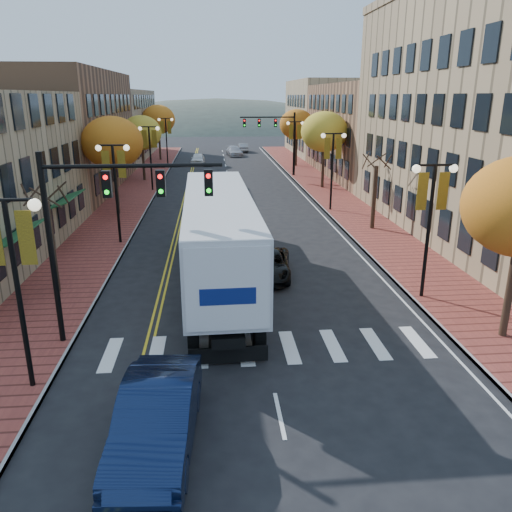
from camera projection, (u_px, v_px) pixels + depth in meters
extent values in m
plane|color=black|center=(272.00, 378.00, 16.21)|extent=(200.00, 200.00, 0.00)
cube|color=brown|center=(135.00, 194.00, 46.26)|extent=(4.00, 85.00, 0.15)
cube|color=brown|center=(325.00, 191.00, 47.74)|extent=(4.00, 85.00, 0.15)
cube|color=brown|center=(50.00, 131.00, 47.25)|extent=(12.00, 24.00, 11.00)
cube|color=#9E8966|center=(104.00, 125.00, 71.18)|extent=(12.00, 26.00, 9.50)
cube|color=brown|center=(392.00, 131.00, 56.02)|extent=(15.00, 24.00, 10.00)
cube|color=#9E8966|center=(343.00, 118.00, 76.73)|extent=(15.00, 20.00, 11.00)
cylinder|color=#382619|center=(52.00, 247.00, 22.36)|extent=(0.28, 0.28, 4.20)
cylinder|color=#382619|center=(116.00, 181.00, 37.42)|extent=(0.28, 0.28, 4.90)
ellipsoid|color=orange|center=(112.00, 143.00, 36.54)|extent=(4.48, 4.48, 3.81)
cylinder|color=#382619|center=(143.00, 158.00, 52.65)|extent=(0.28, 0.28, 4.55)
ellipsoid|color=gold|center=(141.00, 133.00, 51.83)|extent=(4.16, 4.16, 3.54)
cylinder|color=#382619|center=(160.00, 141.00, 69.64)|extent=(0.28, 0.28, 5.04)
ellipsoid|color=orange|center=(158.00, 119.00, 68.73)|extent=(4.61, 4.61, 3.92)
cylinder|color=#382619|center=(512.00, 278.00, 18.10)|extent=(0.28, 0.28, 4.55)
cylinder|color=#382619|center=(374.00, 197.00, 33.33)|extent=(0.28, 0.28, 4.20)
cylinder|color=#382619|center=(323.00, 162.00, 48.39)|extent=(0.28, 0.28, 4.90)
ellipsoid|color=gold|center=(324.00, 132.00, 47.51)|extent=(4.48, 4.48, 3.81)
cylinder|color=#382619|center=(296.00, 147.00, 63.58)|extent=(0.28, 0.28, 4.76)
ellipsoid|color=orange|center=(297.00, 124.00, 62.73)|extent=(4.35, 4.35, 3.70)
cylinder|color=black|center=(20.00, 300.00, 14.67)|extent=(0.16, 0.16, 6.00)
cylinder|color=black|center=(4.00, 200.00, 13.75)|extent=(1.60, 0.10, 0.10)
sphere|color=#FFF2CC|center=(34.00, 205.00, 13.86)|extent=(0.36, 0.36, 0.36)
cube|color=gold|center=(26.00, 238.00, 14.12)|extent=(0.45, 0.03, 1.60)
cylinder|color=black|center=(117.00, 196.00, 29.84)|extent=(0.16, 0.16, 6.00)
cylinder|color=black|center=(112.00, 145.00, 28.92)|extent=(1.60, 0.10, 0.10)
sphere|color=#FFF2CC|center=(98.00, 148.00, 28.90)|extent=(0.36, 0.36, 0.36)
sphere|color=#FFF2CC|center=(126.00, 148.00, 29.03)|extent=(0.36, 0.36, 0.36)
cube|color=gold|center=(106.00, 164.00, 29.22)|extent=(0.45, 0.03, 1.60)
cube|color=gold|center=(122.00, 164.00, 29.29)|extent=(0.45, 0.03, 1.60)
cylinder|color=black|center=(151.00, 160.00, 46.90)|extent=(0.16, 0.16, 6.00)
cylinder|color=black|center=(149.00, 127.00, 45.98)|extent=(1.60, 0.10, 0.10)
sphere|color=#FFF2CC|center=(140.00, 129.00, 45.96)|extent=(0.36, 0.36, 0.36)
sphere|color=#FFF2CC|center=(158.00, 128.00, 46.10)|extent=(0.36, 0.36, 0.36)
cube|color=gold|center=(145.00, 139.00, 46.28)|extent=(0.45, 0.03, 1.60)
cube|color=gold|center=(154.00, 139.00, 46.36)|extent=(0.45, 0.03, 1.60)
cylinder|color=black|center=(167.00, 143.00, 63.97)|extent=(0.16, 0.16, 6.00)
cylinder|color=black|center=(165.00, 118.00, 63.05)|extent=(1.60, 0.10, 0.10)
sphere|color=#FFF2CC|center=(159.00, 120.00, 63.03)|extent=(0.36, 0.36, 0.36)
sphere|color=#FFF2CC|center=(172.00, 120.00, 63.16)|extent=(0.36, 0.36, 0.36)
cube|color=gold|center=(162.00, 127.00, 63.35)|extent=(0.45, 0.03, 1.60)
cube|color=gold|center=(169.00, 127.00, 63.43)|extent=(0.45, 0.03, 1.60)
cylinder|color=black|center=(428.00, 235.00, 21.59)|extent=(0.16, 0.16, 6.00)
cylinder|color=black|center=(436.00, 165.00, 20.67)|extent=(1.60, 0.10, 0.10)
sphere|color=#FFF2CC|center=(416.00, 169.00, 20.65)|extent=(0.36, 0.36, 0.36)
sphere|color=#FFF2CC|center=(454.00, 168.00, 20.79)|extent=(0.36, 0.36, 0.36)
cube|color=gold|center=(422.00, 191.00, 20.97)|extent=(0.45, 0.03, 1.60)
cube|color=gold|center=(443.00, 191.00, 21.05)|extent=(0.45, 0.03, 1.60)
cylinder|color=black|center=(332.00, 173.00, 38.66)|extent=(0.16, 0.16, 6.00)
cylinder|color=black|center=(334.00, 134.00, 37.74)|extent=(1.60, 0.10, 0.10)
sphere|color=#FFF2CC|center=(323.00, 136.00, 37.72)|extent=(0.36, 0.36, 0.36)
sphere|color=#FFF2CC|center=(344.00, 136.00, 37.85)|extent=(0.36, 0.36, 0.36)
cube|color=gold|center=(327.00, 148.00, 38.04)|extent=(0.45, 0.03, 1.60)
cube|color=gold|center=(339.00, 148.00, 38.12)|extent=(0.45, 0.03, 1.60)
cylinder|color=black|center=(295.00, 149.00, 55.73)|extent=(0.16, 0.16, 6.00)
cylinder|color=black|center=(295.00, 122.00, 54.81)|extent=(1.60, 0.10, 0.10)
sphere|color=#FFF2CC|center=(288.00, 123.00, 54.79)|extent=(0.36, 0.36, 0.36)
sphere|color=#FFF2CC|center=(302.00, 123.00, 54.92)|extent=(0.36, 0.36, 0.36)
cube|color=gold|center=(291.00, 132.00, 55.11)|extent=(0.45, 0.03, 1.60)
cube|color=gold|center=(299.00, 132.00, 55.18)|extent=(0.45, 0.03, 1.60)
cylinder|color=black|center=(52.00, 254.00, 17.37)|extent=(0.20, 0.20, 7.00)
cylinder|color=black|center=(133.00, 166.00, 16.69)|extent=(6.00, 0.14, 0.14)
cube|color=black|center=(107.00, 184.00, 16.80)|extent=(0.30, 0.25, 0.90)
sphere|color=#FF0C0C|center=(105.00, 177.00, 16.59)|extent=(0.16, 0.16, 0.16)
cube|color=black|center=(161.00, 183.00, 16.95)|extent=(0.30, 0.25, 0.90)
sphere|color=#FF0C0C|center=(160.00, 177.00, 16.74)|extent=(0.16, 0.16, 0.16)
cube|color=black|center=(209.00, 183.00, 17.08)|extent=(0.30, 0.25, 0.90)
sphere|color=#FF0C0C|center=(208.00, 176.00, 16.88)|extent=(0.16, 0.16, 0.16)
cylinder|color=black|center=(294.00, 145.00, 55.57)|extent=(0.20, 0.20, 7.00)
cylinder|color=black|center=(267.00, 117.00, 54.40)|extent=(6.00, 0.14, 0.14)
cube|color=black|center=(275.00, 123.00, 54.66)|extent=(0.30, 0.25, 0.90)
sphere|color=#FF0C0C|center=(276.00, 120.00, 54.45)|extent=(0.16, 0.16, 0.16)
cube|color=black|center=(259.00, 123.00, 54.51)|extent=(0.30, 0.25, 0.90)
sphere|color=#FF0C0C|center=(259.00, 121.00, 54.30)|extent=(0.16, 0.16, 0.16)
cube|color=black|center=(244.00, 123.00, 54.38)|extent=(0.30, 0.25, 0.90)
sphere|color=#FF0C0C|center=(244.00, 121.00, 54.17)|extent=(0.16, 0.16, 0.16)
cube|color=black|center=(220.00, 271.00, 23.27)|extent=(1.46, 14.63, 0.39)
cube|color=silver|center=(219.00, 230.00, 22.66)|extent=(3.25, 14.67, 3.15)
cube|color=black|center=(214.00, 210.00, 31.49)|extent=(2.89, 3.43, 2.81)
cylinder|color=black|center=(193.00, 337.00, 17.74)|extent=(0.42, 1.13, 1.12)
cylinder|color=black|center=(259.00, 334.00, 17.98)|extent=(0.42, 1.13, 1.12)
cylinder|color=black|center=(194.00, 321.00, 19.01)|extent=(0.42, 1.13, 1.12)
cylinder|color=black|center=(255.00, 318.00, 19.26)|extent=(0.42, 1.13, 1.12)
cylinder|color=black|center=(195.00, 236.00, 30.49)|extent=(0.42, 1.13, 1.12)
cylinder|color=black|center=(234.00, 235.00, 30.74)|extent=(0.42, 1.13, 1.12)
cylinder|color=black|center=(196.00, 226.00, 32.83)|extent=(0.42, 1.13, 1.12)
cylinder|color=black|center=(231.00, 225.00, 33.08)|extent=(0.42, 1.13, 1.12)
imported|color=#0E1938|center=(157.00, 418.00, 12.77)|extent=(2.18, 5.43, 1.75)
imported|color=black|center=(269.00, 264.00, 25.11)|extent=(2.67, 4.88, 1.30)
imported|color=white|center=(198.00, 159.00, 66.44)|extent=(1.90, 4.29, 1.43)
imported|color=#A6A4AC|center=(234.00, 151.00, 75.58)|extent=(2.60, 5.15, 1.43)
imported|color=#929399|center=(243.00, 148.00, 80.94)|extent=(1.45, 4.14, 1.36)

